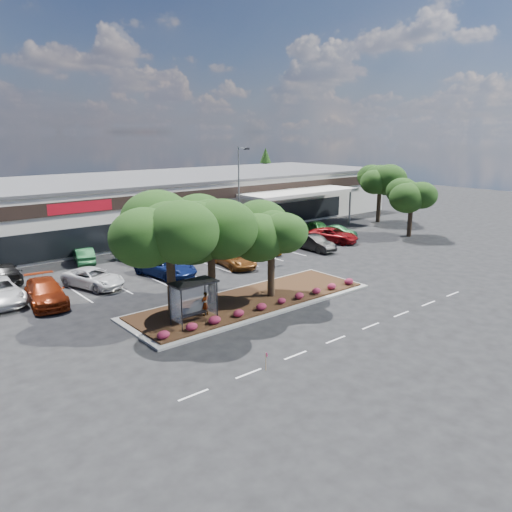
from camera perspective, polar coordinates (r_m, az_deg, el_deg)
ground at (r=33.27m, az=6.63°, el=-6.30°), size 160.00×160.00×0.00m
retail_store at (r=60.35m, az=-17.34°, el=5.42°), size 80.40×25.20×6.25m
landscape_island at (r=34.69m, az=-0.47°, el=-5.13°), size 18.00×6.00×0.26m
lane_markings at (r=40.66m, az=-4.21°, el=-2.45°), size 33.12×20.06×0.01m
shrub_row at (r=33.06m, az=1.85°, el=-5.41°), size 17.00×0.80×0.50m
bus_shelter at (r=30.12m, az=-7.31°, el=-3.87°), size 2.75×1.55×2.59m
island_tree_west at (r=30.64m, az=-9.78°, el=0.04°), size 7.20×7.20×7.89m
island_tree_mid at (r=33.10m, az=-5.15°, el=0.72°), size 6.60×6.60×7.32m
island_tree_east at (r=34.46m, az=1.76°, el=0.60°), size 5.80×5.80×6.50m
tree_east_near at (r=58.58m, az=17.28°, el=5.28°), size 5.60×5.60×6.51m
tree_east_far at (r=67.09m, az=13.92°, el=7.01°), size 6.40×6.40×7.62m
conifer_north_east at (r=86.85m, az=1.09°, el=9.36°), size 3.96×3.96×9.00m
person_waiting at (r=31.57m, az=-5.83°, el=-5.42°), size 0.65×0.52×1.54m
light_pole at (r=46.63m, az=-1.90°, el=5.41°), size 1.39×0.85×10.22m
survey_stake at (r=25.10m, az=1.16°, el=-11.71°), size 0.07×0.14×0.92m
car_1 at (r=37.11m, az=-22.91°, el=-3.85°), size 3.13×5.96×1.65m
car_2 at (r=39.85m, az=-18.09°, el=-2.39°), size 3.96×5.69×1.44m
car_3 at (r=41.46m, az=-10.27°, el=-1.18°), size 3.68×6.15×1.60m
car_4 at (r=43.66m, az=-2.38°, el=-0.34°), size 3.22×5.34×1.39m
car_5 at (r=48.54m, az=0.42°, el=1.16°), size 2.36×5.04×1.42m
car_6 at (r=49.89m, az=6.71°, el=1.49°), size 1.79×4.74×1.55m
car_7 at (r=53.93m, az=8.71°, el=2.35°), size 4.40×6.01×1.52m
car_8 at (r=56.33m, az=9.39°, el=2.72°), size 2.81×4.29×1.34m
car_9 at (r=43.75m, az=-26.84°, el=-1.75°), size 2.56×5.40×1.52m
car_10 at (r=47.39m, az=-19.09°, el=0.08°), size 2.57×4.64×1.45m
car_11 at (r=46.35m, az=-13.69°, el=0.24°), size 2.46×4.85×1.58m
car_12 at (r=48.75m, az=-11.24°, el=0.91°), size 2.88×4.31×1.36m
car_13 at (r=47.50m, az=-8.74°, el=0.85°), size 2.35×5.17×1.64m
car_14 at (r=50.79m, az=-1.70°, el=1.86°), size 4.89×6.52×1.65m
car_15 at (r=54.20m, az=2.88°, el=2.51°), size 2.05×4.34×1.43m
car_16 at (r=58.61m, az=6.74°, el=3.33°), size 2.66×4.66×1.49m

